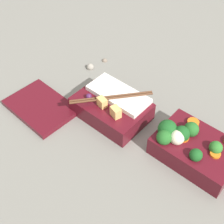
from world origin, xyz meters
TOP-DOWN VIEW (x-y plane):
  - ground_plane at (0.00, 0.00)m, footprint 3.00×3.00m
  - bento_tray_vegetable at (-0.10, -0.01)m, footprint 0.18×0.13m
  - bento_tray_rice at (0.12, 0.01)m, footprint 0.18×0.17m
  - bento_lid at (0.28, 0.12)m, footprint 0.18×0.13m
  - pebble_1 at (0.29, -0.14)m, footprint 0.02×0.02m
  - pebble_3 at (0.30, -0.09)m, footprint 0.02×0.02m

SIDE VIEW (x-z plane):
  - ground_plane at x=0.00m, z-range 0.00..0.00m
  - pebble_1 at x=0.29m, z-range 0.00..0.01m
  - pebble_3 at x=0.30m, z-range -0.01..0.02m
  - bento_lid at x=0.28m, z-range 0.00..0.01m
  - bento_tray_rice at x=0.12m, z-range -0.01..0.07m
  - bento_tray_vegetable at x=-0.10m, z-range -0.01..0.07m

